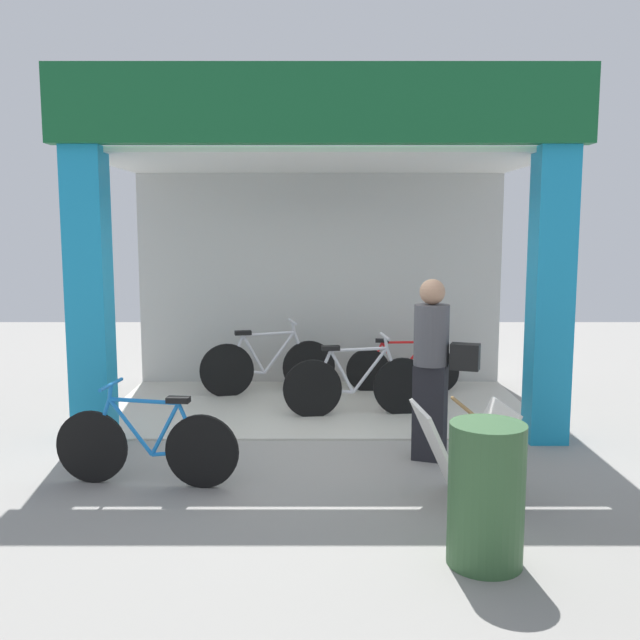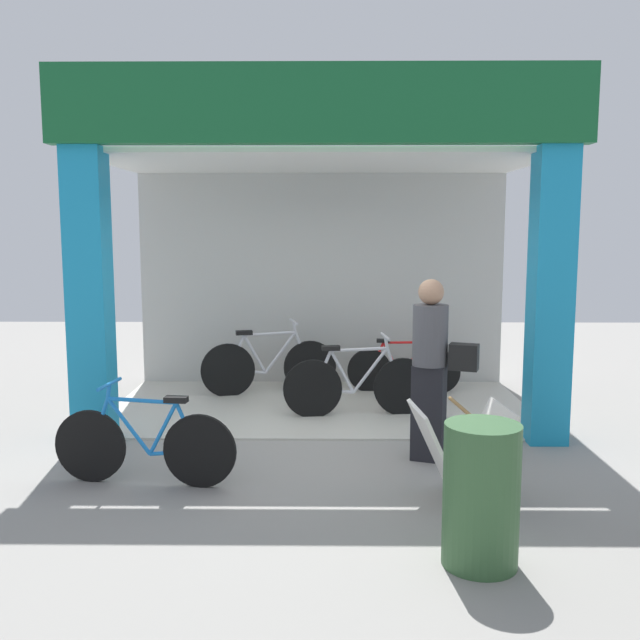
{
  "view_description": "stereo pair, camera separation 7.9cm",
  "coord_description": "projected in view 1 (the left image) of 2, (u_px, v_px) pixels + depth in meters",
  "views": [
    {
      "loc": [
        0.0,
        -6.93,
        2.16
      ],
      "look_at": [
        0.0,
        0.68,
        1.15
      ],
      "focal_mm": 39.46,
      "sensor_mm": 36.0,
      "label": 1
    },
    {
      "loc": [
        0.08,
        -6.93,
        2.16
      ],
      "look_at": [
        0.0,
        0.68,
        1.15
      ],
      "focal_mm": 39.46,
      "sensor_mm": 36.0,
      "label": 2
    }
  ],
  "objects": [
    {
      "name": "bicycle_inside_0",
      "position": [
        268.0,
        366.0,
        9.05
      ],
      "size": [
        1.73,
        0.52,
        0.97
      ],
      "color": "black",
      "rests_on": "ground"
    },
    {
      "name": "bicycle_parked_0",
      "position": [
        147.0,
        445.0,
        5.89
      ],
      "size": [
        1.58,
        0.43,
        0.87
      ],
      "color": "black",
      "rests_on": "ground"
    },
    {
      "name": "bicycle_inside_2",
      "position": [
        357.0,
        384.0,
        8.02
      ],
      "size": [
        1.71,
        0.47,
        0.94
      ],
      "color": "black",
      "rests_on": "ground"
    },
    {
      "name": "bicycle_inside_1",
      "position": [
        402.0,
        369.0,
        9.18
      ],
      "size": [
        1.47,
        0.4,
        0.81
      ],
      "color": "black",
      "rests_on": "ground"
    },
    {
      "name": "sandwich_board_sign",
      "position": [
        462.0,
        453.0,
        5.55
      ],
      "size": [
        0.79,
        0.67,
        0.78
      ],
      "color": "silver",
      "rests_on": "ground"
    },
    {
      "name": "trash_bin",
      "position": [
        486.0,
        494.0,
        4.49
      ],
      "size": [
        0.49,
        0.49,
        0.93
      ],
      "primitive_type": "cylinder",
      "color": "#335933",
      "rests_on": "ground"
    },
    {
      "name": "pedestrian_0",
      "position": [
        433.0,
        366.0,
        6.49
      ],
      "size": [
        0.65,
        0.43,
        1.69
      ],
      "color": "black",
      "rests_on": "ground"
    },
    {
      "name": "ground_plane",
      "position": [
        320.0,
        440.0,
        7.16
      ],
      "size": [
        17.91,
        17.91,
        0.0
      ],
      "primitive_type": "plane",
      "color": "gray",
      "rests_on": "ground"
    },
    {
      "name": "shop_facade",
      "position": [
        320.0,
        244.0,
        8.28
      ],
      "size": [
        5.16,
        3.03,
        3.67
      ],
      "color": "beige",
      "rests_on": "ground"
    }
  ]
}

